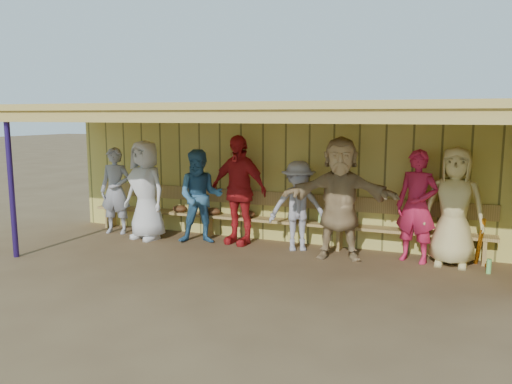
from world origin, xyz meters
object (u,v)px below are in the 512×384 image
(player_c, at_px, (200,197))
(bench, at_px, (271,214))
(player_e, at_px, (298,206))
(player_f, at_px, (340,198))
(player_g, at_px, (417,206))
(player_h, at_px, (454,207))
(player_b, at_px, (146,190))
(player_a, at_px, (116,191))
(player_d, at_px, (238,190))

(player_c, relative_size, bench, 0.23)
(player_e, relative_size, player_f, 0.78)
(player_g, xyz_separation_m, player_h, (0.55, 0.00, 0.03))
(player_h, distance_m, bench, 3.16)
(player_c, distance_m, player_f, 2.60)
(player_e, relative_size, bench, 0.21)
(bench, bearing_deg, player_g, -6.78)
(player_b, bearing_deg, player_a, -179.47)
(player_f, xyz_separation_m, player_g, (1.18, 0.29, -0.10))
(player_c, distance_m, player_g, 3.77)
(player_f, distance_m, bench, 1.59)
(player_a, distance_m, player_c, 1.92)
(player_a, relative_size, player_f, 0.86)
(player_a, relative_size, player_b, 0.91)
(player_e, distance_m, player_h, 2.51)
(player_a, bearing_deg, player_h, -9.76)
(player_a, distance_m, player_g, 5.69)
(player_a, bearing_deg, player_e, -9.42)
(player_c, height_order, player_e, player_c)
(player_c, relative_size, player_h, 0.93)
(player_d, height_order, player_e, player_d)
(player_a, bearing_deg, player_d, -7.65)
(player_a, distance_m, bench, 3.17)
(player_h, relative_size, bench, 0.25)
(player_f, bearing_deg, player_g, 2.12)
(player_b, bearing_deg, bench, 27.80)
(player_a, bearing_deg, player_g, -9.61)
(bench, bearing_deg, player_e, -29.38)
(player_e, distance_m, player_f, 0.84)
(player_c, bearing_deg, player_g, -18.90)
(player_b, distance_m, player_d, 1.80)
(player_d, height_order, bench, player_d)
(player_b, height_order, player_e, player_b)
(player_a, xyz_separation_m, player_b, (0.82, -0.17, 0.08))
(player_c, xyz_separation_m, player_e, (1.82, 0.17, -0.08))
(player_d, distance_m, player_f, 1.95)
(player_b, height_order, player_h, player_b)
(player_c, relative_size, player_e, 1.10)
(player_b, distance_m, bench, 2.42)
(player_g, bearing_deg, player_h, 16.00)
(player_g, height_order, player_h, player_h)
(player_a, xyz_separation_m, bench, (3.12, 0.47, -0.33))
(player_d, xyz_separation_m, player_g, (3.10, 0.00, -0.09))
(player_c, distance_m, player_e, 1.83)
(player_f, distance_m, player_h, 1.75)
(player_a, xyz_separation_m, player_e, (3.74, 0.12, -0.07))
(player_d, distance_m, bench, 0.77)
(player_c, bearing_deg, player_b, 164.05)
(player_d, distance_m, player_h, 3.65)
(player_f, bearing_deg, bench, 145.45)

